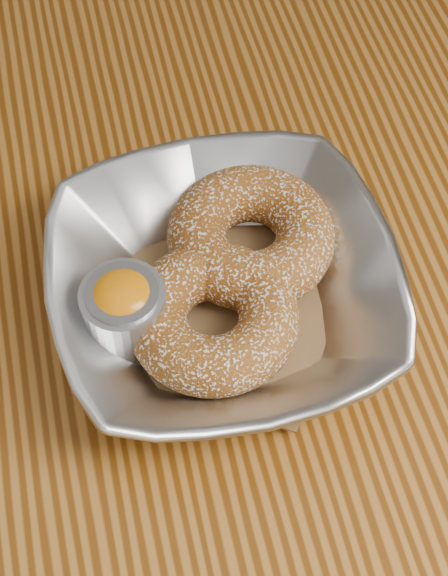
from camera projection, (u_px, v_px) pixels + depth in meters
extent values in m
cube|color=brown|center=(90.00, 336.00, 0.61)|extent=(1.20, 0.80, 0.04)
imported|color=#B2B4B9|center=(224.00, 290.00, 0.57)|extent=(0.23, 0.23, 0.06)
cube|color=brown|center=(224.00, 305.00, 0.59)|extent=(0.20, 0.20, 0.00)
torus|color=brown|center=(251.00, 236.00, 0.60)|extent=(0.13, 0.13, 0.04)
torus|color=brown|center=(213.00, 317.00, 0.56)|extent=(0.11, 0.11, 0.04)
cylinder|color=#B2B4B9|center=(126.00, 315.00, 0.56)|extent=(0.05, 0.05, 0.05)
cylinder|color=gray|center=(125.00, 311.00, 0.56)|extent=(0.05, 0.05, 0.05)
ellipsoid|color=orange|center=(123.00, 298.00, 0.54)|extent=(0.04, 0.04, 0.03)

